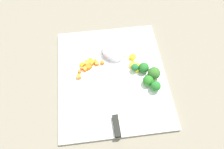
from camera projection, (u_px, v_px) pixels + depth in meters
name	position (u px, v px, depth m)	size (l,w,h in m)	color
ground_plane	(112.00, 78.00, 0.79)	(4.00, 4.00, 0.00)	#726A59
cutting_board	(112.00, 77.00, 0.78)	(0.43, 0.37, 0.01)	white
prep_bowl	(115.00, 49.00, 0.82)	(0.09, 0.09, 0.03)	white
chef_knife	(113.00, 104.00, 0.72)	(0.32, 0.03, 0.02)	silver
carrot_dice_0	(82.00, 65.00, 0.80)	(0.02, 0.01, 0.01)	orange
carrot_dice_1	(82.00, 68.00, 0.79)	(0.01, 0.01, 0.01)	orange
carrot_dice_2	(92.00, 63.00, 0.80)	(0.02, 0.02, 0.02)	orange
carrot_dice_3	(95.00, 61.00, 0.80)	(0.01, 0.01, 0.01)	orange
carrot_dice_4	(90.00, 61.00, 0.80)	(0.02, 0.01, 0.01)	orange
carrot_dice_5	(80.00, 71.00, 0.78)	(0.01, 0.01, 0.01)	orange
carrot_dice_6	(89.00, 67.00, 0.79)	(0.02, 0.02, 0.02)	orange
carrot_dice_7	(87.00, 63.00, 0.80)	(0.02, 0.02, 0.02)	orange
carrot_dice_8	(97.00, 64.00, 0.80)	(0.01, 0.01, 0.01)	orange
carrot_dice_9	(79.00, 77.00, 0.77)	(0.01, 0.01, 0.01)	orange
carrot_dice_10	(85.00, 69.00, 0.79)	(0.02, 0.01, 0.01)	orange
carrot_dice_11	(102.00, 63.00, 0.80)	(0.01, 0.01, 0.01)	orange
pepper_dice_0	(138.00, 66.00, 0.79)	(0.02, 0.02, 0.01)	yellow
pepper_dice_1	(132.00, 57.00, 0.81)	(0.02, 0.02, 0.02)	yellow
pepper_dice_2	(137.00, 69.00, 0.78)	(0.02, 0.02, 0.02)	yellow
pepper_dice_3	(133.00, 65.00, 0.79)	(0.02, 0.02, 0.02)	yellow
broccoli_floret_0	(154.00, 73.00, 0.76)	(0.04, 0.04, 0.05)	#91C06C
broccoli_floret_1	(148.00, 81.00, 0.75)	(0.04, 0.04, 0.04)	#84B760
broccoli_floret_2	(156.00, 86.00, 0.73)	(0.03, 0.03, 0.04)	#91AB63
broccoli_floret_3	(144.00, 68.00, 0.77)	(0.04, 0.04, 0.04)	#84C25D
broccoli_floret_4	(135.00, 67.00, 0.77)	(0.03, 0.03, 0.03)	#80BA56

